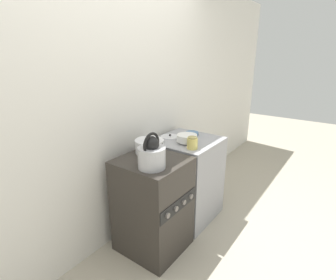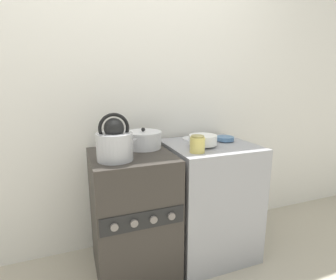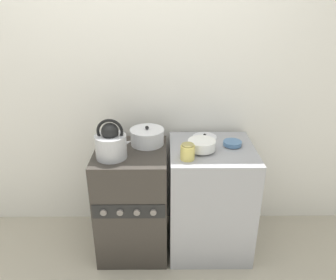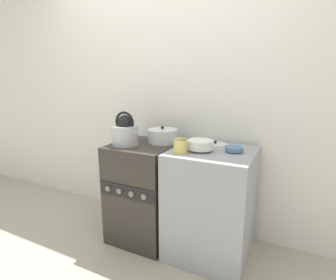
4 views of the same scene
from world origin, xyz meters
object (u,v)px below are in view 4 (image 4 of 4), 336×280
object	(u,v)px
stove	(145,191)
loose_pot_lid	(215,144)
cooking_pot	(163,136)
small_ceramic_bowl	(234,149)
enamel_bowl	(200,145)
storage_jar	(180,146)
kettle	(125,132)

from	to	relation	value
stove	loose_pot_lid	bearing A→B (deg)	21.00
cooking_pot	small_ceramic_bowl	size ratio (longest dim) A/B	1.90
cooking_pot	enamel_bowl	size ratio (longest dim) A/B	1.30
stove	enamel_bowl	world-z (taller)	enamel_bowl
stove	loose_pot_lid	xyz separation A→B (m)	(0.56, 0.22, 0.45)
cooking_pot	enamel_bowl	distance (m)	0.42
small_ceramic_bowl	storage_jar	xyz separation A→B (m)	(-0.35, -0.21, 0.03)
stove	cooking_pot	size ratio (longest dim) A/B	3.37
enamel_bowl	storage_jar	bearing A→B (deg)	-130.73
cooking_pot	enamel_bowl	world-z (taller)	cooking_pot
kettle	loose_pot_lid	bearing A→B (deg)	24.85
stove	storage_jar	distance (m)	0.66
small_ceramic_bowl	enamel_bowl	bearing A→B (deg)	-160.67
cooking_pot	kettle	bearing A→B (deg)	-136.72
cooking_pot	enamel_bowl	bearing A→B (deg)	-19.91
cooking_pot	storage_jar	size ratio (longest dim) A/B	2.28
stove	storage_jar	bearing A→B (deg)	-19.96
small_ceramic_bowl	cooking_pot	bearing A→B (deg)	174.60
loose_pot_lid	enamel_bowl	bearing A→B (deg)	-101.80
cooking_pot	small_ceramic_bowl	xyz separation A→B (m)	(0.63, -0.06, -0.03)
kettle	enamel_bowl	distance (m)	0.64
kettle	storage_jar	distance (m)	0.53
kettle	cooking_pot	size ratio (longest dim) A/B	1.11
enamel_bowl	storage_jar	world-z (taller)	storage_jar
kettle	small_ceramic_bowl	distance (m)	0.89
kettle	small_ceramic_bowl	size ratio (longest dim) A/B	2.10
stove	small_ceramic_bowl	size ratio (longest dim) A/B	6.40
stove	kettle	world-z (taller)	kettle
kettle	cooking_pot	xyz separation A→B (m)	(0.23, 0.22, -0.05)
kettle	cooking_pot	distance (m)	0.33
stove	kettle	xyz separation A→B (m)	(-0.12, -0.10, 0.54)
kettle	small_ceramic_bowl	xyz separation A→B (m)	(0.87, 0.16, -0.08)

